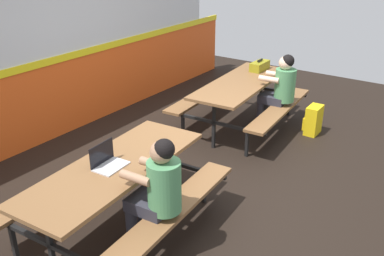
% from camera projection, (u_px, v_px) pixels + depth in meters
% --- Properties ---
extents(ground_plane, '(10.00, 10.00, 0.02)m').
position_uv_depth(ground_plane, '(201.00, 170.00, 5.47)').
color(ground_plane, black).
extents(accent_backdrop, '(8.00, 0.14, 2.60)m').
position_uv_depth(accent_backdrop, '(67.00, 49.00, 6.19)').
color(accent_backdrop, '#E55119').
rests_on(accent_backdrop, ground).
extents(picnic_table_left, '(2.12, 1.69, 0.74)m').
position_uv_depth(picnic_table_left, '(116.00, 180.00, 4.13)').
color(picnic_table_left, brown).
rests_on(picnic_table_left, ground).
extents(picnic_table_right, '(2.12, 1.69, 0.74)m').
position_uv_depth(picnic_table_right, '(241.00, 92.00, 6.47)').
color(picnic_table_right, brown).
rests_on(picnic_table_right, ground).
extents(student_nearer, '(0.38, 0.53, 1.21)m').
position_uv_depth(student_nearer, '(157.00, 188.00, 3.75)').
color(student_nearer, '#2D2D38').
rests_on(student_nearer, ground).
extents(student_further, '(0.38, 0.53, 1.21)m').
position_uv_depth(student_further, '(280.00, 87.00, 6.27)').
color(student_further, '#2D2D38').
rests_on(student_further, ground).
extents(laptop_silver, '(0.33, 0.24, 0.22)m').
position_uv_depth(laptop_silver, '(108.00, 162.00, 4.03)').
color(laptop_silver, silver).
rests_on(laptop_silver, picnic_table_left).
extents(toolbox_grey, '(0.40, 0.18, 0.18)m').
position_uv_depth(toolbox_grey, '(260.00, 66.00, 6.93)').
color(toolbox_grey, olive).
rests_on(toolbox_grey, picnic_table_right).
extents(backpack_dark, '(0.30, 0.22, 0.44)m').
position_uv_depth(backpack_dark, '(313.00, 120.00, 6.39)').
color(backpack_dark, yellow).
rests_on(backpack_dark, ground).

